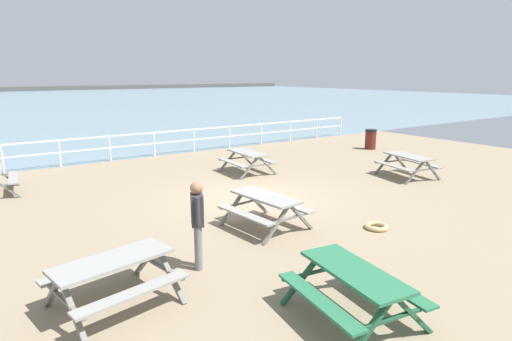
{
  "coord_description": "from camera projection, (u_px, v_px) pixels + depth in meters",
  "views": [
    {
      "loc": [
        -6.71,
        -9.79,
        3.54
      ],
      "look_at": [
        0.1,
        0.05,
        0.8
      ],
      "focal_mm": 29.62,
      "sensor_mm": 36.0,
      "label": 1
    }
  ],
  "objects": [
    {
      "name": "picnic_table_corner",
      "position": [
        354.0,
        282.0,
        6.16
      ],
      "size": [
        1.76,
        1.99,
        0.8
      ],
      "rotation": [
        0.0,
        0.0,
        1.43
      ],
      "color": "#286B47",
      "rests_on": "ground"
    },
    {
      "name": "rope_coil",
      "position": [
        376.0,
        226.0,
        9.88
      ],
      "size": [
        0.55,
        0.55,
        0.11
      ],
      "primitive_type": "torus",
      "color": "tan",
      "rests_on": "ground"
    },
    {
      "name": "seaward_railing",
      "position": [
        154.0,
        140.0,
        18.41
      ],
      "size": [
        23.07,
        0.07,
        1.08
      ],
      "color": "white",
      "rests_on": "ground"
    },
    {
      "name": "sea_band",
      "position": [
        24.0,
        102.0,
        54.64
      ],
      "size": [
        142.0,
        90.0,
        0.01
      ],
      "primitive_type": "cube",
      "color": "gray",
      "rests_on": "ground"
    },
    {
      "name": "ground_plane",
      "position": [
        254.0,
        201.0,
        12.39
      ],
      "size": [
        30.0,
        24.0,
        0.2
      ],
      "primitive_type": "cube",
      "color": "gray"
    },
    {
      "name": "picnic_table_near_right",
      "position": [
        408.0,
        161.0,
        14.73
      ],
      "size": [
        1.84,
        2.07,
        0.8
      ],
      "rotation": [
        0.0,
        0.0,
        1.37
      ],
      "color": "gray",
      "rests_on": "ground"
    },
    {
      "name": "litter_bin",
      "position": [
        371.0,
        139.0,
        20.29
      ],
      "size": [
        0.55,
        0.55,
        0.95
      ],
      "color": "#591E19",
      "rests_on": "ground"
    },
    {
      "name": "visitor",
      "position": [
        197.0,
        220.0,
        7.7
      ],
      "size": [
        0.34,
        0.49,
        1.66
      ],
      "rotation": [
        0.0,
        0.0,
        5.87
      ],
      "color": "slate",
      "rests_on": "ground"
    },
    {
      "name": "picnic_table_mid_centre",
      "position": [
        266.0,
        204.0,
        9.87
      ],
      "size": [
        1.7,
        1.94,
        0.8
      ],
      "rotation": [
        0.0,
        0.0,
        1.67
      ],
      "color": "gray",
      "rests_on": "ground"
    },
    {
      "name": "picnic_table_seaward",
      "position": [
        247.0,
        157.0,
        15.38
      ],
      "size": [
        1.63,
        1.88,
        0.8
      ],
      "rotation": [
        0.0,
        0.0,
        1.52
      ],
      "color": "gray",
      "rests_on": "ground"
    },
    {
      "name": "picnic_table_far_right",
      "position": [
        113.0,
        270.0,
        6.51
      ],
      "size": [
        2.04,
        1.81,
        0.8
      ],
      "rotation": [
        0.0,
        0.0,
        0.18
      ],
      "color": "gray",
      "rests_on": "ground"
    }
  ]
}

